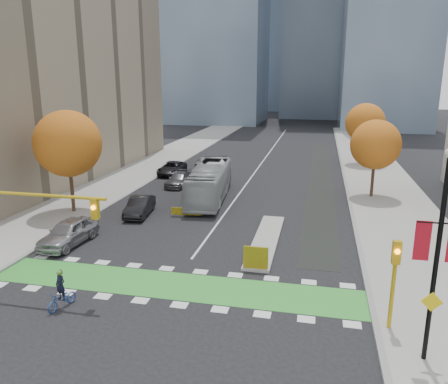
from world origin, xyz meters
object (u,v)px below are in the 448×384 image
at_px(traffic_signal_west, 5,213).
at_px(banner_lamppost, 438,249).
at_px(tree_east_near, 376,145).
at_px(parked_car_e, 205,162).
at_px(bus, 210,182).
at_px(traffic_signal_east, 395,272).
at_px(parked_car_c, 179,179).
at_px(parked_car_a, 68,232).
at_px(cyclist, 62,295).
at_px(tree_east_far, 365,123).
at_px(parked_car_b, 140,206).
at_px(tree_west, 68,144).
at_px(parked_car_d, 172,168).
at_px(hazard_board, 256,258).

bearing_deg(traffic_signal_west, banner_lamppost, -5.86).
bearing_deg(tree_east_near, parked_car_e, 150.32).
bearing_deg(bus, traffic_signal_east, -61.50).
bearing_deg(parked_car_c, traffic_signal_east, -51.47).
relative_size(parked_car_a, parked_car_c, 1.06).
bearing_deg(parked_car_a, banner_lamppost, -18.74).
bearing_deg(cyclist, traffic_signal_west, 175.67).
distance_m(tree_east_far, traffic_signal_west, 43.61).
relative_size(tree_east_near, parked_car_c, 1.53).
height_order(tree_east_far, banner_lamppost, banner_lamppost).
distance_m(parked_car_b, parked_car_c, 10.03).
bearing_deg(traffic_signal_west, parked_car_b, 83.74).
height_order(traffic_signal_west, banner_lamppost, banner_lamppost).
height_order(cyclist, parked_car_a, cyclist).
xyz_separation_m(banner_lamppost, parked_car_c, (-18.00, 25.05, -3.94)).
bearing_deg(tree_east_far, parked_car_e, -163.98).
xyz_separation_m(parked_car_c, parked_car_e, (0.00, 10.00, 0.00)).
relative_size(parked_car_b, parked_car_e, 1.13).
height_order(tree_west, cyclist, tree_west).
bearing_deg(tree_east_near, traffic_signal_west, -131.52).
bearing_deg(parked_car_b, tree_east_near, 19.75).
bearing_deg(tree_east_far, parked_car_c, -140.87).
xyz_separation_m(tree_east_near, bus, (-14.24, -3.67, -3.28)).
distance_m(tree_west, traffic_signal_west, 13.25).
distance_m(parked_car_c, parked_car_d, 5.59).
distance_m(tree_east_near, parked_car_b, 21.20).
relative_size(tree_west, traffic_signal_west, 0.96).
relative_size(traffic_signal_east, parked_car_e, 1.04).
height_order(tree_west, tree_east_far, tree_west).
bearing_deg(parked_car_e, traffic_signal_west, -88.51).
distance_m(cyclist, parked_car_e, 34.45).
distance_m(tree_east_far, banner_lamppost, 40.52).
bearing_deg(bus, parked_car_c, 129.74).
height_order(traffic_signal_west, traffic_signal_east, traffic_signal_west).
xyz_separation_m(hazard_board, parked_car_a, (-12.51, 1.41, 0.04)).
distance_m(tree_east_near, parked_car_e, 21.70).
height_order(bus, parked_car_b, bus).
distance_m(parked_car_a, parked_car_e, 27.01).
relative_size(parked_car_b, parked_car_d, 0.86).
xyz_separation_m(bus, parked_car_b, (-4.26, -5.81, -0.85)).
height_order(tree_east_near, tree_east_far, tree_east_far).
bearing_deg(parked_car_a, traffic_signal_east, -14.51).
relative_size(traffic_signal_west, parked_car_e, 2.16).
height_order(tree_east_near, banner_lamppost, banner_lamppost).
xyz_separation_m(parked_car_a, parked_car_b, (2.01, 6.91, -0.10)).
bearing_deg(traffic_signal_east, banner_lamppost, -63.39).
xyz_separation_m(tree_east_far, bus, (-14.74, -19.67, -3.66)).
relative_size(tree_east_far, traffic_signal_west, 0.90).
distance_m(parked_car_c, parked_car_e, 10.00).
distance_m(traffic_signal_west, parked_car_d, 28.27).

